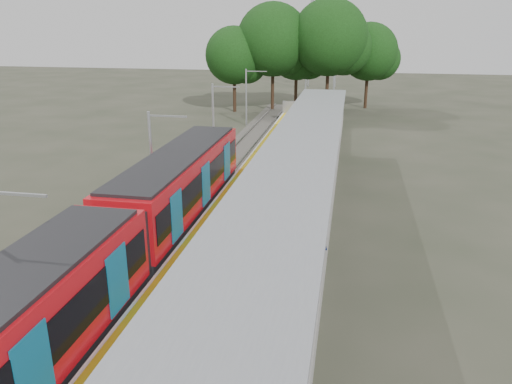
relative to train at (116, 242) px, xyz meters
The scene contains 13 objects.
trackbed 9.25m from the train, 90.01° to the left, with size 3.00×70.00×0.24m, color #59544C.
platform 10.22m from the train, 63.55° to the left, with size 6.00×50.00×1.00m, color gray.
tactile_strip 9.31m from the train, 77.84° to the left, with size 0.60×50.00×0.02m, color gold.
end_fence 34.29m from the train, 82.46° to the left, with size 6.00×0.10×1.20m, color #9EA0A5.
train is the anchor object (origin of this frame).
canopy 8.32m from the train, 40.58° to the left, with size 3.27×38.00×3.66m.
tree_cluster 41.99m from the train, 86.44° to the left, with size 20.89×11.60×12.13m.
catenary_masts 8.27m from the train, 102.04° to the left, with size 2.08×48.16×5.40m.
bench_mid 7.65m from the train, 21.16° to the left, with size 0.69×1.47×0.97m.
bench_far 20.85m from the train, 71.47° to the left, with size 0.64×1.66×1.11m.
info_pillar_near 5.95m from the train, ahead, with size 0.36×0.36×1.62m.
info_pillar_far 9.44m from the train, 48.28° to the left, with size 0.46×0.46×2.04m.
litter_bin 8.58m from the train, 45.88° to the left, with size 0.46×0.46×0.95m, color #9EA0A5.
Camera 1 is at (3.57, -4.38, 9.64)m, focal length 35.00 mm.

